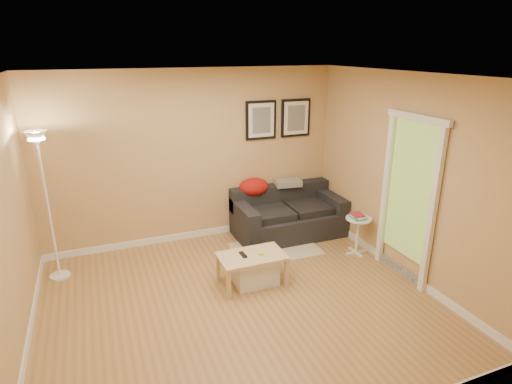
% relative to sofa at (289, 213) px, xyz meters
% --- Properties ---
extents(floor, '(4.50, 4.50, 0.00)m').
position_rel_sofa_xyz_m(floor, '(-1.38, -1.53, -0.38)').
color(floor, '#A47A46').
rests_on(floor, ground).
extents(ceiling, '(4.50, 4.50, 0.00)m').
position_rel_sofa_xyz_m(ceiling, '(-1.38, -1.53, 2.23)').
color(ceiling, white).
rests_on(ceiling, wall_back).
extents(wall_back, '(4.50, 0.00, 4.50)m').
position_rel_sofa_xyz_m(wall_back, '(-1.38, 0.47, 0.92)').
color(wall_back, tan).
rests_on(wall_back, ground).
extents(wall_front, '(4.50, 0.00, 4.50)m').
position_rel_sofa_xyz_m(wall_front, '(-1.38, -3.53, 0.92)').
color(wall_front, tan).
rests_on(wall_front, ground).
extents(wall_left, '(0.00, 4.00, 4.00)m').
position_rel_sofa_xyz_m(wall_left, '(-3.63, -1.53, 0.92)').
color(wall_left, tan).
rests_on(wall_left, ground).
extents(wall_right, '(0.00, 4.00, 4.00)m').
position_rel_sofa_xyz_m(wall_right, '(0.87, -1.53, 0.92)').
color(wall_right, tan).
rests_on(wall_right, ground).
extents(baseboard_back, '(4.50, 0.02, 0.10)m').
position_rel_sofa_xyz_m(baseboard_back, '(-1.38, 0.46, -0.33)').
color(baseboard_back, white).
rests_on(baseboard_back, ground).
extents(baseboard_left, '(0.02, 4.00, 0.10)m').
position_rel_sofa_xyz_m(baseboard_left, '(-3.62, -1.53, -0.33)').
color(baseboard_left, white).
rests_on(baseboard_left, ground).
extents(baseboard_right, '(0.02, 4.00, 0.10)m').
position_rel_sofa_xyz_m(baseboard_right, '(0.86, -1.53, -0.33)').
color(baseboard_right, white).
rests_on(baseboard_right, ground).
extents(sofa, '(1.70, 0.90, 0.75)m').
position_rel_sofa_xyz_m(sofa, '(0.00, 0.00, 0.00)').
color(sofa, black).
rests_on(sofa, ground).
extents(red_throw, '(0.48, 0.36, 0.28)m').
position_rel_sofa_xyz_m(red_throw, '(-0.47, 0.32, 0.40)').
color(red_throw, '#B21B10').
rests_on(red_throw, sofa).
extents(plaid_throw, '(0.45, 0.32, 0.10)m').
position_rel_sofa_xyz_m(plaid_throw, '(0.11, 0.29, 0.41)').
color(plaid_throw, tan).
rests_on(plaid_throw, sofa).
extents(framed_print_left, '(0.50, 0.04, 0.60)m').
position_rel_sofa_xyz_m(framed_print_left, '(-0.30, 0.45, 1.43)').
color(framed_print_left, black).
rests_on(framed_print_left, wall_back).
extents(framed_print_right, '(0.50, 0.04, 0.60)m').
position_rel_sofa_xyz_m(framed_print_right, '(0.30, 0.45, 1.43)').
color(framed_print_right, black).
rests_on(framed_print_right, wall_back).
extents(area_rug, '(1.25, 0.85, 0.01)m').
position_rel_sofa_xyz_m(area_rug, '(-0.41, -0.40, -0.37)').
color(area_rug, beige).
rests_on(area_rug, ground).
extents(green_runner, '(0.70, 0.50, 0.01)m').
position_rel_sofa_xyz_m(green_runner, '(-0.96, -0.69, -0.37)').
color(green_runner, '#668C4C').
rests_on(green_runner, ground).
extents(coffee_table, '(0.92, 0.67, 0.41)m').
position_rel_sofa_xyz_m(coffee_table, '(-1.09, -1.19, -0.17)').
color(coffee_table, '#DBB585').
rests_on(coffee_table, ground).
extents(remote_control, '(0.06, 0.16, 0.02)m').
position_rel_sofa_xyz_m(remote_control, '(-1.19, -1.16, 0.05)').
color(remote_control, black).
rests_on(remote_control, coffee_table).
extents(tape_roll, '(0.07, 0.07, 0.03)m').
position_rel_sofa_xyz_m(tape_roll, '(-0.98, -1.22, 0.05)').
color(tape_roll, yellow).
rests_on(tape_roll, coffee_table).
extents(storage_bin, '(0.56, 0.41, 0.34)m').
position_rel_sofa_xyz_m(storage_bin, '(-1.04, -1.17, -0.20)').
color(storage_bin, white).
rests_on(storage_bin, ground).
extents(side_table, '(0.37, 0.37, 0.56)m').
position_rel_sofa_xyz_m(side_table, '(0.64, -0.96, -0.10)').
color(side_table, white).
rests_on(side_table, ground).
extents(book_stack, '(0.20, 0.24, 0.07)m').
position_rel_sofa_xyz_m(book_stack, '(0.62, -0.96, 0.22)').
color(book_stack, teal).
rests_on(book_stack, side_table).
extents(floor_lamp, '(0.25, 0.25, 1.95)m').
position_rel_sofa_xyz_m(floor_lamp, '(-3.38, -0.08, 0.55)').
color(floor_lamp, white).
rests_on(floor_lamp, ground).
extents(doorway, '(0.12, 1.01, 2.13)m').
position_rel_sofa_xyz_m(doorway, '(0.82, -1.68, 0.65)').
color(doorway, white).
rests_on(doorway, ground).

